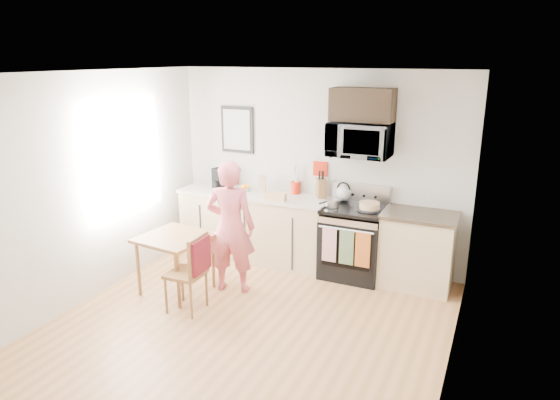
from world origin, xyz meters
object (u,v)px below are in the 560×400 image
at_px(microwave, 360,140).
at_px(person, 231,227).
at_px(chair, 195,263).
at_px(cake, 370,206).
at_px(dining_table, 175,243).
at_px(range, 353,244).

relative_size(microwave, person, 0.47).
bearing_deg(chair, microwave, 51.83).
bearing_deg(cake, dining_table, -147.47).
bearing_deg(chair, person, 81.30).
relative_size(chair, cake, 3.00).
relative_size(range, dining_table, 1.54).
bearing_deg(range, microwave, 90.06).
bearing_deg(cake, person, -145.88).
relative_size(range, microwave, 1.53).
relative_size(person, dining_table, 2.13).
height_order(range, cake, range).
bearing_deg(microwave, cake, -37.27).
bearing_deg(cake, chair, -132.88).
distance_m(microwave, chair, 2.48).
distance_m(person, dining_table, 0.68).
distance_m(range, dining_table, 2.24).
xyz_separation_m(range, dining_table, (-1.80, -1.32, 0.19)).
bearing_deg(dining_table, range, 36.25).
relative_size(microwave, cake, 2.53).
bearing_deg(microwave, dining_table, -141.64).
distance_m(range, chair, 2.11).
distance_m(microwave, cake, 0.83).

